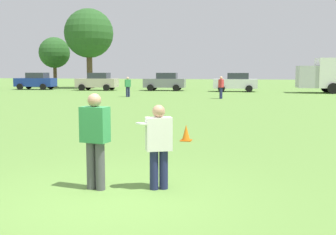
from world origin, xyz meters
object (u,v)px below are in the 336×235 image
object	(u,v)px
parked_car_near_left	(36,81)
bystander_far_jogger	(221,86)
parked_car_center	(165,82)
traffic_cone	(186,133)
parked_car_mid_left	(97,81)
bystander_sideline_watcher	(128,86)
player_thrower	(95,136)
frisbee	(143,123)
player_defender	(159,142)
parked_car_mid_right	(236,82)

from	to	relation	value
parked_car_near_left	bystander_far_jogger	bearing A→B (deg)	-26.45
parked_car_center	bystander_far_jogger	xyz separation A→B (m)	(6.76, -11.05, 0.00)
traffic_cone	parked_car_mid_left	xyz separation A→B (m)	(-14.57, 28.92, 0.69)
parked_car_mid_left	bystander_sideline_watcher	world-z (taller)	parked_car_mid_left
player_thrower	frisbee	bearing A→B (deg)	9.98
player_defender	player_thrower	bearing A→B (deg)	-166.84
bystander_sideline_watcher	bystander_far_jogger	world-z (taller)	bystander_far_jogger
traffic_cone	bystander_far_jogger	size ratio (longest dim) A/B	0.29
parked_car_mid_left	bystander_far_jogger	world-z (taller)	parked_car_mid_left
traffic_cone	bystander_sideline_watcher	bearing A→B (deg)	112.80
bystander_sideline_watcher	frisbee	bearing A→B (deg)	-71.30
frisbee	parked_car_mid_left	xyz separation A→B (m)	(-14.75, 34.14, -0.25)
frisbee	bystander_far_jogger	distance (m)	23.97
bystander_far_jogger	parked_car_mid_right	bearing A→B (deg)	87.75
bystander_sideline_watcher	traffic_cone	bearing A→B (deg)	-67.20
frisbee	bystander_sideline_watcher	bearing A→B (deg)	108.70
bystander_far_jogger	traffic_cone	bearing A→B (deg)	-87.64
frisbee	parked_car_mid_right	world-z (taller)	parked_car_mid_right
parked_car_center	parked_car_near_left	bearing A→B (deg)	-177.53
traffic_cone	parked_car_near_left	xyz separation A→B (m)	(-21.76, 29.17, 0.69)
parked_car_mid_left	bystander_far_jogger	bearing A→B (deg)	-36.44
player_thrower	parked_car_center	xyz separation A→B (m)	(-6.89, 35.15, -0.03)
frisbee	traffic_cone	world-z (taller)	frisbee
player_defender	parked_car_mid_left	world-z (taller)	parked_car_mid_left
bystander_sideline_watcher	parked_car_mid_left	bearing A→B (deg)	123.87
traffic_cone	parked_car_mid_right	xyz separation A→B (m)	(-0.36, 29.27, 0.69)
frisbee	traffic_cone	size ratio (longest dim) A/B	0.56
player_defender	parked_car_center	distance (m)	35.80
parked_car_mid_left	bystander_far_jogger	size ratio (longest dim) A/B	2.63
parked_car_near_left	bystander_sideline_watcher	distance (m)	16.84
player_defender	parked_car_near_left	xyz separation A→B (m)	(-22.19, 34.29, 0.09)
frisbee	parked_car_mid_right	distance (m)	34.49
frisbee	parked_car_mid_right	size ratio (longest dim) A/B	0.06
parked_car_near_left	bystander_far_jogger	world-z (taller)	parked_car_near_left
player_defender	parked_car_mid_left	size ratio (longest dim) A/B	0.35
player_thrower	parked_car_mid_right	size ratio (longest dim) A/B	0.39
player_defender	traffic_cone	bearing A→B (deg)	94.83
frisbee	player_defender	bearing A→B (deg)	23.28
parked_car_near_left	parked_car_center	distance (m)	14.24
traffic_cone	parked_car_mid_right	bearing A→B (deg)	90.70
parked_car_center	frisbee	bearing A→B (deg)	-77.56
player_thrower	bystander_sideline_watcher	xyz separation A→B (m)	(-7.47, 24.67, -0.07)
player_thrower	traffic_cone	world-z (taller)	player_thrower
parked_car_mid_left	parked_car_mid_right	distance (m)	14.22
player_defender	parked_car_mid_right	world-z (taller)	parked_car_mid_right
parked_car_mid_right	bystander_sideline_watcher	xyz separation A→B (m)	(-7.76, -9.96, -0.04)
parked_car_mid_left	parked_car_center	xyz separation A→B (m)	(7.03, 0.87, 0.00)
parked_car_center	traffic_cone	bearing A→B (deg)	-75.80
parked_car_mid_left	parked_car_center	world-z (taller)	same
parked_car_near_left	player_thrower	bearing A→B (deg)	-58.56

